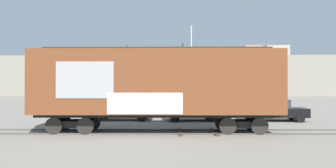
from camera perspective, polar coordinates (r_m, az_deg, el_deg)
The scene contains 8 objects.
ground_plane at distance 16.37m, azimuth -4.50°, elevation -9.56°, with size 260.00×260.00×0.00m, color slate.
track at distance 16.33m, azimuth 4.38°, elevation -9.44°, with size 60.01×3.00×0.08m.
freight_car at distance 16.11m, azimuth -2.22°, elevation 0.09°, with size 13.52×2.97×4.79m.
flagpole at distance 30.08m, azimuth 4.63°, elevation 4.80°, with size 0.18×1.29×8.87m.
hillside at distance 92.34m, azimuth 0.22°, elevation 1.42°, with size 129.57×28.09×15.52m.
parked_car_white at distance 22.45m, azimuth -8.99°, elevation -4.83°, with size 4.74×2.15×1.73m.
parked_car_blue at distance 21.85m, azimuth 4.57°, elevation -5.12°, with size 4.14×2.29×1.60m.
parked_car_black at distance 22.92m, azimuth 20.25°, elevation -4.86°, with size 4.61×2.03×1.63m.
Camera 1 is at (1.58, -16.09, 2.59)m, focal length 30.73 mm.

